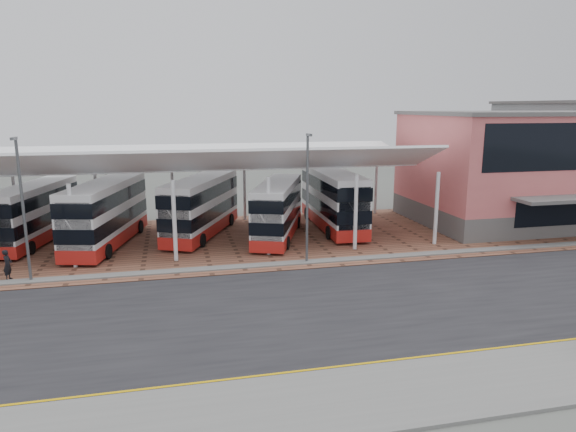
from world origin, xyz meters
name	(u,v)px	position (x,y,z in m)	size (l,w,h in m)	color
ground	(301,302)	(0.00, 0.00, 0.00)	(140.00, 140.00, 0.00)	#4D504A
road	(306,309)	(0.00, -1.00, 0.01)	(120.00, 14.00, 0.02)	black
forecourt	(284,237)	(2.00, 13.00, 0.03)	(72.00, 16.00, 0.06)	brown
sidewalk	(367,398)	(0.00, -9.00, 0.07)	(120.00, 4.00, 0.14)	slate
north_kerb	(276,264)	(0.00, 6.20, 0.07)	(120.00, 0.80, 0.14)	slate
yellow_line_near	(347,370)	(0.00, -7.00, 0.03)	(120.00, 0.12, 0.01)	#E0AB07
yellow_line_far	(344,366)	(0.00, -6.70, 0.03)	(120.00, 0.12, 0.01)	#E0AB07
canopy	(171,161)	(-6.00, 13.94, 5.80)	(37.00, 11.63, 7.07)	white
terminal	(525,167)	(23.00, 13.92, 4.66)	(18.40, 14.40, 9.25)	#5A5755
lamp_west	(23,206)	(-14.00, 6.27, 4.36)	(0.16, 0.90, 8.07)	#4D5053
lamp_east	(307,195)	(2.00, 6.27, 4.36)	(0.16, 0.90, 8.07)	#4D5053
bus_1	(34,214)	(-15.74, 15.39, 2.13)	(4.49, 10.36, 4.16)	silver
bus_2	(106,214)	(-10.63, 13.45, 2.28)	(5.02, 11.13, 4.47)	silver
bus_3	(202,207)	(-3.93, 14.91, 2.23)	(6.50, 10.69, 4.37)	silver
bus_4	(278,210)	(1.52, 12.83, 2.11)	(5.70, 10.20, 4.14)	silver
bus_5	(333,200)	(6.43, 14.87, 2.34)	(3.07, 11.22, 4.59)	silver
pedestrian	(8,265)	(-15.25, 6.80, 0.94)	(0.64, 0.42, 1.75)	black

